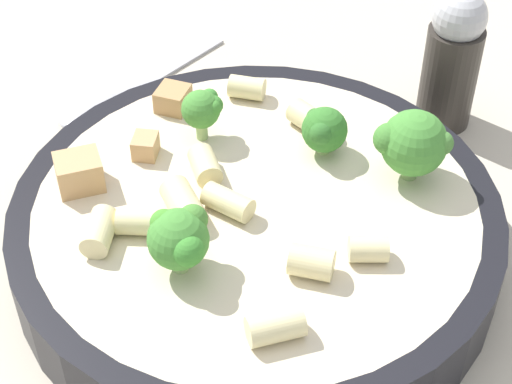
{
  "coord_description": "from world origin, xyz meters",
  "views": [
    {
      "loc": [
        0.21,
        0.28,
        0.37
      ],
      "look_at": [
        0.0,
        0.0,
        0.05
      ],
      "focal_mm": 60.0,
      "sensor_mm": 36.0,
      "label": 1
    }
  ],
  "objects_px": {
    "broccoli_floret_0": "(203,109)",
    "rigatoni_0": "(275,326)",
    "rigatoni_2": "(228,202)",
    "rigatoni_4": "(144,222)",
    "chicken_chunk_2": "(173,99)",
    "rigatoni_9": "(205,166)",
    "pasta_bowl": "(256,226)",
    "rigatoni_5": "(311,120)",
    "rigatoni_6": "(312,262)",
    "chicken_chunk_0": "(79,172)",
    "rigatoni_1": "(100,232)",
    "pepper_shaker": "(452,59)",
    "rigatoni_8": "(368,249)",
    "spoon": "(113,99)",
    "broccoli_floret_1": "(324,130)",
    "rigatoni_7": "(182,202)",
    "broccoli_floret_3": "(180,238)",
    "chicken_chunk_1": "(145,146)",
    "broccoli_floret_2": "(413,142)",
    "rigatoni_3": "(247,88)"
  },
  "relations": [
    {
      "from": "rigatoni_7",
      "to": "spoon",
      "type": "height_order",
      "value": "rigatoni_7"
    },
    {
      "from": "rigatoni_4",
      "to": "chicken_chunk_2",
      "type": "distance_m",
      "value": 0.11
    },
    {
      "from": "rigatoni_6",
      "to": "pepper_shaker",
      "type": "height_order",
      "value": "pepper_shaker"
    },
    {
      "from": "broccoli_floret_1",
      "to": "pasta_bowl",
      "type": "bearing_deg",
      "value": 12.38
    },
    {
      "from": "chicken_chunk_0",
      "to": "rigatoni_2",
      "type": "bearing_deg",
      "value": 128.66
    },
    {
      "from": "rigatoni_2",
      "to": "rigatoni_4",
      "type": "distance_m",
      "value": 0.05
    },
    {
      "from": "chicken_chunk_1",
      "to": "rigatoni_9",
      "type": "bearing_deg",
      "value": 115.1
    },
    {
      "from": "rigatoni_1",
      "to": "spoon",
      "type": "height_order",
      "value": "rigatoni_1"
    },
    {
      "from": "broccoli_floret_3",
      "to": "rigatoni_3",
      "type": "height_order",
      "value": "broccoli_floret_3"
    },
    {
      "from": "broccoli_floret_3",
      "to": "pepper_shaker",
      "type": "xyz_separation_m",
      "value": [
        -0.25,
        -0.04,
        -0.01
      ]
    },
    {
      "from": "rigatoni_4",
      "to": "rigatoni_1",
      "type": "bearing_deg",
      "value": -18.18
    },
    {
      "from": "rigatoni_4",
      "to": "pepper_shaker",
      "type": "distance_m",
      "value": 0.25
    },
    {
      "from": "chicken_chunk_0",
      "to": "rigatoni_8",
      "type": "bearing_deg",
      "value": 123.15
    },
    {
      "from": "pepper_shaker",
      "to": "chicken_chunk_1",
      "type": "bearing_deg",
      "value": -13.23
    },
    {
      "from": "chicken_chunk_2",
      "to": "pepper_shaker",
      "type": "distance_m",
      "value": 0.19
    },
    {
      "from": "spoon",
      "to": "rigatoni_5",
      "type": "bearing_deg",
      "value": 112.22
    },
    {
      "from": "rigatoni_5",
      "to": "spoon",
      "type": "bearing_deg",
      "value": -67.78
    },
    {
      "from": "rigatoni_6",
      "to": "chicken_chunk_1",
      "type": "relative_size",
      "value": 1.4
    },
    {
      "from": "rigatoni_0",
      "to": "broccoli_floret_0",
      "type": "bearing_deg",
      "value": -112.07
    },
    {
      "from": "broccoli_floret_0",
      "to": "chicken_chunk_2",
      "type": "xyz_separation_m",
      "value": [
        -0.0,
        -0.04,
        -0.01
      ]
    },
    {
      "from": "broccoli_floret_0",
      "to": "chicken_chunk_0",
      "type": "height_order",
      "value": "broccoli_floret_0"
    },
    {
      "from": "broccoli_floret_2",
      "to": "broccoli_floret_3",
      "type": "relative_size",
      "value": 1.18
    },
    {
      "from": "rigatoni_1",
      "to": "rigatoni_9",
      "type": "xyz_separation_m",
      "value": [
        -0.08,
        -0.01,
        -0.0
      ]
    },
    {
      "from": "chicken_chunk_0",
      "to": "rigatoni_7",
      "type": "bearing_deg",
      "value": 121.55
    },
    {
      "from": "broccoli_floret_0",
      "to": "rigatoni_5",
      "type": "bearing_deg",
      "value": 149.4
    },
    {
      "from": "rigatoni_8",
      "to": "spoon",
      "type": "xyz_separation_m",
      "value": [
        0.01,
        -0.25,
        -0.04
      ]
    },
    {
      "from": "broccoli_floret_1",
      "to": "rigatoni_9",
      "type": "height_order",
      "value": "broccoli_floret_1"
    },
    {
      "from": "broccoli_floret_2",
      "to": "rigatoni_2",
      "type": "height_order",
      "value": "broccoli_floret_2"
    },
    {
      "from": "pasta_bowl",
      "to": "rigatoni_5",
      "type": "bearing_deg",
      "value": -153.16
    },
    {
      "from": "rigatoni_8",
      "to": "pepper_shaker",
      "type": "bearing_deg",
      "value": -149.72
    },
    {
      "from": "broccoli_floret_1",
      "to": "chicken_chunk_1",
      "type": "height_order",
      "value": "broccoli_floret_1"
    },
    {
      "from": "rigatoni_7",
      "to": "rigatoni_0",
      "type": "bearing_deg",
      "value": 83.25
    },
    {
      "from": "rigatoni_1",
      "to": "rigatoni_4",
      "type": "bearing_deg",
      "value": 161.82
    },
    {
      "from": "rigatoni_1",
      "to": "rigatoni_3",
      "type": "xyz_separation_m",
      "value": [
        -0.14,
        -0.06,
        -0.0
      ]
    },
    {
      "from": "rigatoni_6",
      "to": "rigatoni_0",
      "type": "bearing_deg",
      "value": 28.11
    },
    {
      "from": "broccoli_floret_0",
      "to": "rigatoni_1",
      "type": "distance_m",
      "value": 0.11
    },
    {
      "from": "broccoli_floret_0",
      "to": "pepper_shaker",
      "type": "bearing_deg",
      "value": 166.25
    },
    {
      "from": "chicken_chunk_0",
      "to": "broccoli_floret_0",
      "type": "bearing_deg",
      "value": 175.86
    },
    {
      "from": "chicken_chunk_0",
      "to": "rigatoni_0",
      "type": "bearing_deg",
      "value": 98.24
    },
    {
      "from": "rigatoni_6",
      "to": "chicken_chunk_0",
      "type": "xyz_separation_m",
      "value": [
        0.06,
        -0.13,
        0.0
      ]
    },
    {
      "from": "rigatoni_6",
      "to": "chicken_chunk_2",
      "type": "distance_m",
      "value": 0.17
    },
    {
      "from": "broccoli_floret_3",
      "to": "rigatoni_5",
      "type": "height_order",
      "value": "broccoli_floret_3"
    },
    {
      "from": "rigatoni_5",
      "to": "chicken_chunk_1",
      "type": "distance_m",
      "value": 0.1
    },
    {
      "from": "chicken_chunk_2",
      "to": "rigatoni_9",
      "type": "bearing_deg",
      "value": 72.53
    },
    {
      "from": "broccoli_floret_0",
      "to": "rigatoni_0",
      "type": "height_order",
      "value": "broccoli_floret_0"
    },
    {
      "from": "rigatoni_1",
      "to": "rigatoni_3",
      "type": "height_order",
      "value": "same"
    },
    {
      "from": "rigatoni_0",
      "to": "chicken_chunk_2",
      "type": "relative_size",
      "value": 1.37
    },
    {
      "from": "pepper_shaker",
      "to": "pasta_bowl",
      "type": "bearing_deg",
      "value": 8.02
    },
    {
      "from": "rigatoni_7",
      "to": "rigatoni_8",
      "type": "height_order",
      "value": "rigatoni_7"
    },
    {
      "from": "rigatoni_6",
      "to": "pasta_bowl",
      "type": "bearing_deg",
      "value": -98.2
    }
  ]
}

